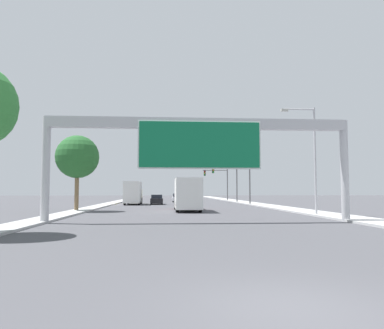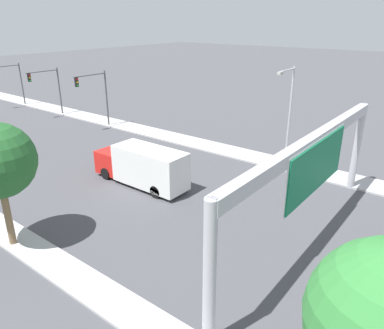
# 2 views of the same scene
# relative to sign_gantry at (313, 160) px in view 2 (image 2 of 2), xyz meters

# --- Properties ---
(sidewalk_right) EXTENTS (3.00, 120.00, 0.15)m
(sidewalk_right) POSITION_rel_sign_gantry_xyz_m (11.25, 42.11, -5.33)
(sidewalk_right) COLOR #ADADAD
(sidewalk_right) RESTS_ON ground
(sign_gantry) EXTENTS (20.44, 0.73, 6.90)m
(sign_gantry) POSITION_rel_sign_gantry_xyz_m (0.00, 0.00, 0.00)
(sign_gantry) COLOR #B2B2B7
(sign_gantry) RESTS_ON ground
(truck_box_primary) EXTENTS (2.50, 8.73, 3.30)m
(truck_box_primary) POSITION_rel_sign_gantry_xyz_m (0.00, 13.76, -3.73)
(truck_box_primary) COLOR red
(truck_box_primary) RESTS_ON ground
(traffic_light_near_intersection) EXTENTS (4.59, 0.32, 6.90)m
(traffic_light_near_intersection) POSITION_rel_sign_gantry_xyz_m (8.88, 30.11, -0.78)
(traffic_light_near_intersection) COLOR #4C4C4F
(traffic_light_near_intersection) RESTS_ON ground
(traffic_light_mid_block) EXTENTS (4.65, 0.32, 6.51)m
(traffic_light_mid_block) POSITION_rel_sign_gantry_xyz_m (8.81, 40.11, -1.01)
(traffic_light_mid_block) COLOR #4C4C4F
(traffic_light_mid_block) RESTS_ON ground
(traffic_light_far_intersection) EXTENTS (5.09, 0.32, 6.44)m
(traffic_light_far_intersection) POSITION_rel_sign_gantry_xyz_m (8.65, 50.11, -1.02)
(traffic_light_far_intersection) COLOR #4C4C4F
(traffic_light_far_intersection) RESTS_ON ground
(street_lamp_right) EXTENTS (2.96, 0.28, 9.13)m
(street_lamp_right) POSITION_rel_sign_gantry_xyz_m (9.98, 6.04, 0.00)
(street_lamp_right) COLOR #B2B2B7
(street_lamp_right) RESTS_ON ground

